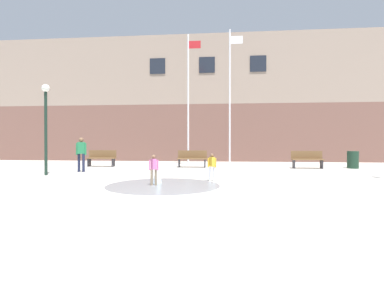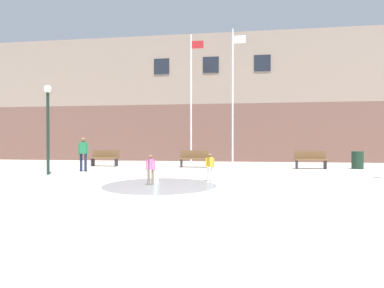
{
  "view_description": "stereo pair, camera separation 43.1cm",
  "coord_description": "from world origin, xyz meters",
  "px_view_note": "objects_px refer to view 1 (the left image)",
  "views": [
    {
      "loc": [
        0.99,
        -5.79,
        1.43
      ],
      "look_at": [
        -0.26,
        6.99,
        1.3
      ],
      "focal_mm": 28.0,
      "sensor_mm": 36.0,
      "label": 1
    },
    {
      "loc": [
        1.42,
        -5.74,
        1.43
      ],
      "look_at": [
        -0.26,
        6.99,
        1.3
      ],
      "focal_mm": 28.0,
      "sensor_mm": 36.0,
      "label": 2
    }
  ],
  "objects_px": {
    "lamp_post_left_lane": "(46,116)",
    "adult_watching": "(81,152)",
    "park_bench_center": "(192,158)",
    "child_in_fountain": "(212,165)",
    "flagpole_right": "(230,93)",
    "trash_can": "(353,160)",
    "flagpole_left": "(189,96)",
    "park_bench_left_of_flagpoles": "(102,158)",
    "child_running": "(154,167)",
    "park_bench_under_right_flagpole": "(307,159)"
  },
  "relations": [
    {
      "from": "adult_watching",
      "to": "child_running",
      "type": "bearing_deg",
      "value": -71.06
    },
    {
      "from": "park_bench_center",
      "to": "adult_watching",
      "type": "xyz_separation_m",
      "value": [
        -4.87,
        -2.93,
        0.45
      ]
    },
    {
      "from": "lamp_post_left_lane",
      "to": "flagpole_right",
      "type": "bearing_deg",
      "value": 37.64
    },
    {
      "from": "park_bench_under_right_flagpole",
      "to": "adult_watching",
      "type": "distance_m",
      "value": 11.31
    },
    {
      "from": "adult_watching",
      "to": "child_in_fountain",
      "type": "distance_m",
      "value": 6.65
    },
    {
      "from": "park_bench_center",
      "to": "trash_can",
      "type": "relative_size",
      "value": 1.78
    },
    {
      "from": "trash_can",
      "to": "park_bench_under_right_flagpole",
      "type": "bearing_deg",
      "value": -174.92
    },
    {
      "from": "adult_watching",
      "to": "lamp_post_left_lane",
      "type": "distance_m",
      "value": 2.28
    },
    {
      "from": "park_bench_under_right_flagpole",
      "to": "lamp_post_left_lane",
      "type": "height_order",
      "value": "lamp_post_left_lane"
    },
    {
      "from": "adult_watching",
      "to": "flagpole_right",
      "type": "bearing_deg",
      "value": 3.94
    },
    {
      "from": "flagpole_left",
      "to": "trash_can",
      "type": "distance_m",
      "value": 9.65
    },
    {
      "from": "flagpole_right",
      "to": "trash_can",
      "type": "height_order",
      "value": "flagpole_right"
    },
    {
      "from": "park_bench_under_right_flagpole",
      "to": "flagpole_left",
      "type": "bearing_deg",
      "value": 165.05
    },
    {
      "from": "flagpole_right",
      "to": "trash_can",
      "type": "relative_size",
      "value": 8.91
    },
    {
      "from": "flagpole_left",
      "to": "park_bench_under_right_flagpole",
      "type": "bearing_deg",
      "value": -14.95
    },
    {
      "from": "flagpole_right",
      "to": "trash_can",
      "type": "distance_m",
      "value": 7.52
    },
    {
      "from": "park_bench_center",
      "to": "flagpole_left",
      "type": "relative_size",
      "value": 0.2
    },
    {
      "from": "park_bench_left_of_flagpoles",
      "to": "child_running",
      "type": "height_order",
      "value": "child_running"
    },
    {
      "from": "adult_watching",
      "to": "trash_can",
      "type": "bearing_deg",
      "value": -16.32
    },
    {
      "from": "child_in_fountain",
      "to": "flagpole_left",
      "type": "bearing_deg",
      "value": 159.0
    },
    {
      "from": "park_bench_left_of_flagpoles",
      "to": "park_bench_under_right_flagpole",
      "type": "bearing_deg",
      "value": -0.52
    },
    {
      "from": "trash_can",
      "to": "adult_watching",
      "type": "bearing_deg",
      "value": -166.95
    },
    {
      "from": "child_running",
      "to": "lamp_post_left_lane",
      "type": "height_order",
      "value": "lamp_post_left_lane"
    },
    {
      "from": "flagpole_left",
      "to": "adult_watching",
      "type": "bearing_deg",
      "value": -134.48
    },
    {
      "from": "trash_can",
      "to": "park_bench_center",
      "type": "bearing_deg",
      "value": -178.97
    },
    {
      "from": "park_bench_under_right_flagpole",
      "to": "adult_watching",
      "type": "bearing_deg",
      "value": -165.28
    },
    {
      "from": "park_bench_left_of_flagpoles",
      "to": "flagpole_right",
      "type": "distance_m",
      "value": 8.31
    },
    {
      "from": "park_bench_left_of_flagpoles",
      "to": "child_running",
      "type": "distance_m",
      "value": 8.16
    },
    {
      "from": "park_bench_under_right_flagpole",
      "to": "trash_can",
      "type": "height_order",
      "value": "park_bench_under_right_flagpole"
    },
    {
      "from": "park_bench_left_of_flagpoles",
      "to": "child_in_fountain",
      "type": "relative_size",
      "value": 1.62
    },
    {
      "from": "park_bench_under_right_flagpole",
      "to": "trash_can",
      "type": "bearing_deg",
      "value": 5.08
    },
    {
      "from": "lamp_post_left_lane",
      "to": "adult_watching",
      "type": "bearing_deg",
      "value": 59.89
    },
    {
      "from": "park_bench_center",
      "to": "trash_can",
      "type": "bearing_deg",
      "value": 1.03
    },
    {
      "from": "park_bench_center",
      "to": "flagpole_right",
      "type": "distance_m",
      "value": 4.63
    },
    {
      "from": "adult_watching",
      "to": "flagpole_right",
      "type": "height_order",
      "value": "flagpole_right"
    },
    {
      "from": "adult_watching",
      "to": "lamp_post_left_lane",
      "type": "height_order",
      "value": "lamp_post_left_lane"
    },
    {
      "from": "adult_watching",
      "to": "flagpole_left",
      "type": "height_order",
      "value": "flagpole_left"
    },
    {
      "from": "flagpole_right",
      "to": "trash_can",
      "type": "xyz_separation_m",
      "value": [
        6.31,
        -1.5,
        -3.8
      ]
    },
    {
      "from": "park_bench_center",
      "to": "trash_can",
      "type": "xyz_separation_m",
      "value": [
        8.42,
        0.15,
        -0.03
      ]
    },
    {
      "from": "flagpole_left",
      "to": "lamp_post_left_lane",
      "type": "bearing_deg",
      "value": -131.54
    },
    {
      "from": "park_bench_center",
      "to": "child_in_fountain",
      "type": "height_order",
      "value": "child_in_fountain"
    },
    {
      "from": "child_running",
      "to": "trash_can",
      "type": "bearing_deg",
      "value": -83.84
    },
    {
      "from": "child_in_fountain",
      "to": "flagpole_right",
      "type": "relative_size",
      "value": 0.12
    },
    {
      "from": "lamp_post_left_lane",
      "to": "park_bench_left_of_flagpoles",
      "type": "bearing_deg",
      "value": 82.4
    },
    {
      "from": "flagpole_right",
      "to": "lamp_post_left_lane",
      "type": "xyz_separation_m",
      "value": [
        -7.81,
        -6.02,
        -1.77
      ]
    },
    {
      "from": "child_in_fountain",
      "to": "flagpole_right",
      "type": "distance_m",
      "value": 8.1
    },
    {
      "from": "park_bench_left_of_flagpoles",
      "to": "adult_watching",
      "type": "relative_size",
      "value": 1.01
    },
    {
      "from": "adult_watching",
      "to": "child_running",
      "type": "height_order",
      "value": "adult_watching"
    },
    {
      "from": "park_bench_center",
      "to": "child_in_fountain",
      "type": "xyz_separation_m",
      "value": [
        1.24,
        -5.51,
        0.1
      ]
    },
    {
      "from": "park_bench_under_right_flagpole",
      "to": "flagpole_right",
      "type": "bearing_deg",
      "value": 156.52
    }
  ]
}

